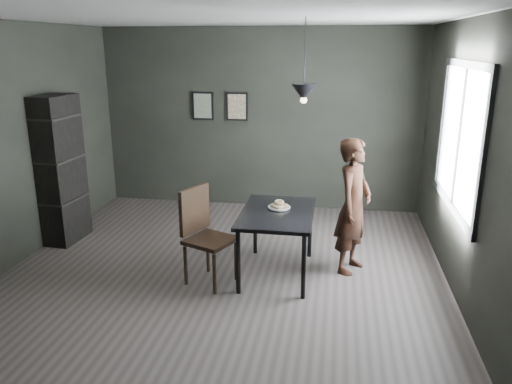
% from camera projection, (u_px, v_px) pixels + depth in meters
% --- Properties ---
extents(ground, '(5.00, 5.00, 0.00)m').
position_uv_depth(ground, '(226.00, 269.00, 5.84)').
color(ground, '#332D2C').
rests_on(ground, ground).
extents(back_wall, '(5.00, 0.10, 2.80)m').
position_uv_depth(back_wall, '(259.00, 120.00, 7.80)').
color(back_wall, black).
rests_on(back_wall, ground).
extents(ceiling, '(5.00, 5.00, 0.02)m').
position_uv_depth(ceiling, '(221.00, 17.00, 5.04)').
color(ceiling, silver).
rests_on(ceiling, ground).
extents(window_assembly, '(0.04, 1.96, 1.56)m').
position_uv_depth(window_assembly, '(459.00, 138.00, 5.19)').
color(window_assembly, white).
rests_on(window_assembly, ground).
extents(cafe_table, '(0.80, 1.20, 0.75)m').
position_uv_depth(cafe_table, '(277.00, 218.00, 5.55)').
color(cafe_table, black).
rests_on(cafe_table, ground).
extents(white_plate, '(0.23, 0.23, 0.01)m').
position_uv_depth(white_plate, '(279.00, 208.00, 5.64)').
color(white_plate, white).
rests_on(white_plate, cafe_table).
extents(donut_pile, '(0.21, 0.21, 0.09)m').
position_uv_depth(donut_pile, '(279.00, 205.00, 5.63)').
color(donut_pile, beige).
rests_on(donut_pile, white_plate).
extents(woman, '(0.57, 0.67, 1.55)m').
position_uv_depth(woman, '(353.00, 206.00, 5.63)').
color(woman, black).
rests_on(woman, ground).
extents(wood_chair, '(0.60, 0.60, 1.06)m').
position_uv_depth(wood_chair, '(203.00, 229.00, 5.41)').
color(wood_chair, black).
rests_on(wood_chair, ground).
extents(shelf_unit, '(0.41, 0.66, 1.92)m').
position_uv_depth(shelf_unit, '(60.00, 170.00, 6.48)').
color(shelf_unit, black).
rests_on(shelf_unit, ground).
extents(pendant_lamp, '(0.28, 0.28, 0.86)m').
position_uv_depth(pendant_lamp, '(304.00, 92.00, 5.22)').
color(pendant_lamp, black).
rests_on(pendant_lamp, ground).
extents(framed_print_left, '(0.34, 0.04, 0.44)m').
position_uv_depth(framed_print_left, '(203.00, 106.00, 7.86)').
color(framed_print_left, black).
rests_on(framed_print_left, ground).
extents(framed_print_right, '(0.34, 0.04, 0.44)m').
position_uv_depth(framed_print_right, '(237.00, 107.00, 7.77)').
color(framed_print_right, black).
rests_on(framed_print_right, ground).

